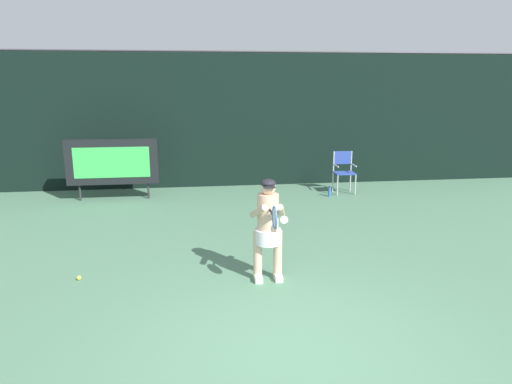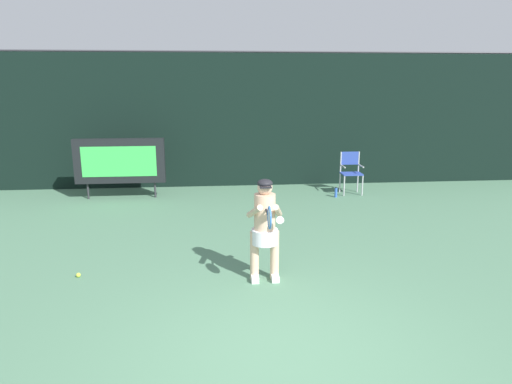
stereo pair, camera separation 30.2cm
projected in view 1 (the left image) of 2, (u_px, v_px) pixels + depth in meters
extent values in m
cube|color=#4E795C|center=(294.00, 360.00, 4.98)|extent=(18.00, 22.00, 0.02)
cube|color=black|center=(230.00, 121.00, 12.74)|extent=(18.00, 0.12, 3.60)
cylinder|color=#38383D|center=(229.00, 52.00, 12.31)|extent=(18.00, 0.05, 0.05)
cube|color=black|center=(112.00, 162.00, 11.38)|extent=(2.20, 0.20, 1.10)
cube|color=#3ECB53|center=(112.00, 163.00, 11.28)|extent=(1.80, 0.01, 0.75)
cylinder|color=#2D2D33|center=(80.00, 193.00, 11.45)|extent=(0.05, 0.05, 0.40)
cylinder|color=#2D2D33|center=(148.00, 191.00, 11.66)|extent=(0.05, 0.05, 0.40)
cylinder|color=#B7B7BC|center=(337.00, 185.00, 11.99)|extent=(0.04, 0.04, 0.52)
cylinder|color=#B7B7BC|center=(355.00, 185.00, 12.05)|extent=(0.04, 0.04, 0.52)
cylinder|color=#B7B7BC|center=(333.00, 182.00, 12.38)|extent=(0.04, 0.04, 0.52)
cylinder|color=#B7B7BC|center=(350.00, 181.00, 12.44)|extent=(0.04, 0.04, 0.52)
cube|color=#2D449B|center=(344.00, 173.00, 12.15)|extent=(0.52, 0.44, 0.03)
cylinder|color=#B7B7BC|center=(334.00, 162.00, 12.25)|extent=(0.04, 0.04, 0.56)
cylinder|color=#B7B7BC|center=(351.00, 161.00, 12.31)|extent=(0.04, 0.04, 0.56)
cube|color=#2D449B|center=(343.00, 158.00, 12.25)|extent=(0.48, 0.02, 0.34)
cylinder|color=#B7B7BC|center=(336.00, 166.00, 12.07)|extent=(0.04, 0.44, 0.04)
cylinder|color=#B7B7BC|center=(354.00, 165.00, 12.13)|extent=(0.04, 0.44, 0.04)
cylinder|color=blue|center=(329.00, 192.00, 11.87)|extent=(0.07, 0.07, 0.24)
cylinder|color=black|center=(330.00, 187.00, 11.84)|extent=(0.03, 0.03, 0.03)
cube|color=white|center=(258.00, 278.00, 6.91)|extent=(0.11, 0.26, 0.09)
cube|color=white|center=(278.00, 277.00, 6.95)|extent=(0.11, 0.26, 0.09)
cylinder|color=#DBB293|center=(258.00, 256.00, 6.88)|extent=(0.13, 0.13, 0.75)
cylinder|color=#DBB293|center=(278.00, 255.00, 6.92)|extent=(0.13, 0.13, 0.75)
cylinder|color=silver|center=(268.00, 236.00, 6.83)|extent=(0.39, 0.39, 0.22)
cylinder|color=#DBB293|center=(268.00, 213.00, 6.75)|extent=(0.31, 0.31, 0.56)
sphere|color=#DBB293|center=(268.00, 187.00, 6.66)|extent=(0.22, 0.22, 0.22)
ellipsoid|color=black|center=(268.00, 183.00, 6.64)|extent=(0.22, 0.22, 0.12)
cube|color=black|center=(269.00, 187.00, 6.55)|extent=(0.17, 0.12, 0.02)
cylinder|color=#DBB293|center=(258.00, 211.00, 6.55)|extent=(0.21, 0.51, 0.31)
cylinder|color=#DBB293|center=(281.00, 211.00, 6.59)|extent=(0.21, 0.51, 0.31)
cylinder|color=white|center=(284.00, 220.00, 6.50)|extent=(0.13, 0.12, 0.12)
cylinder|color=black|center=(271.00, 211.00, 6.49)|extent=(0.03, 0.28, 0.03)
torus|color=#3269BC|center=(275.00, 218.00, 6.20)|extent=(0.02, 0.31, 0.31)
ellipsoid|color=silver|center=(275.00, 218.00, 6.20)|extent=(0.01, 0.26, 0.26)
sphere|color=#CCDB3D|center=(79.00, 278.00, 6.93)|extent=(0.07, 0.07, 0.07)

